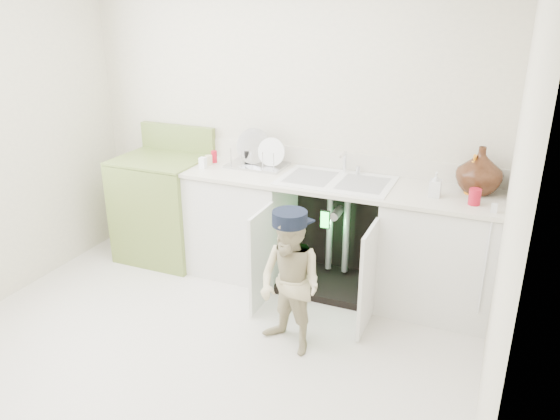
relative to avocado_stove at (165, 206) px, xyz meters
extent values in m
plane|color=beige|center=(1.01, -1.18, -0.47)|extent=(3.50, 3.50, 0.00)
cube|color=beige|center=(1.01, 0.32, 0.78)|extent=(3.50, 2.50, 0.02)
cube|color=beige|center=(2.76, -1.18, 0.78)|extent=(2.50, 3.00, 0.02)
cube|color=silver|center=(0.76, 0.02, -0.04)|extent=(0.80, 0.60, 0.86)
cube|color=silver|center=(2.36, 0.02, -0.04)|extent=(0.80, 0.60, 0.86)
cube|color=black|center=(1.56, 0.29, -0.04)|extent=(0.80, 0.06, 0.86)
cube|color=black|center=(1.56, 0.02, -0.44)|extent=(0.80, 0.60, 0.06)
cylinder|color=gray|center=(1.49, 0.12, -0.02)|extent=(0.05, 0.05, 0.70)
cylinder|color=gray|center=(1.63, 0.12, -0.02)|extent=(0.05, 0.05, 0.70)
cylinder|color=gray|center=(1.56, 0.07, 0.15)|extent=(0.07, 0.18, 0.07)
cube|color=silver|center=(1.16, -0.48, -0.07)|extent=(0.03, 0.40, 0.76)
cube|color=silver|center=(1.96, -0.48, -0.07)|extent=(0.02, 0.40, 0.76)
cube|color=beige|center=(1.56, 0.02, 0.41)|extent=(2.44, 0.64, 0.03)
cube|color=beige|center=(1.56, 0.31, 0.50)|extent=(2.44, 0.02, 0.15)
cube|color=white|center=(1.56, 0.02, 0.42)|extent=(0.85, 0.55, 0.02)
cube|color=gray|center=(1.36, 0.02, 0.43)|extent=(0.34, 0.40, 0.01)
cube|color=gray|center=(1.77, 0.02, 0.43)|extent=(0.34, 0.40, 0.01)
cylinder|color=silver|center=(1.56, 0.24, 0.52)|extent=(0.03, 0.03, 0.17)
cylinder|color=silver|center=(1.56, 0.18, 0.59)|extent=(0.02, 0.14, 0.02)
cylinder|color=silver|center=(1.67, 0.24, 0.47)|extent=(0.04, 0.04, 0.06)
cylinder|color=silver|center=(2.69, -0.29, 0.08)|extent=(0.01, 0.01, 0.70)
cube|color=silver|center=(2.69, -0.20, 0.46)|extent=(0.04, 0.02, 0.06)
cube|color=silver|center=(0.85, 0.14, 0.44)|extent=(0.47, 0.32, 0.02)
cylinder|color=silver|center=(0.80, 0.16, 0.52)|extent=(0.29, 0.11, 0.28)
cylinder|color=white|center=(0.97, 0.14, 0.51)|extent=(0.23, 0.06, 0.23)
cylinder|color=silver|center=(0.66, 0.04, 0.52)|extent=(0.01, 0.01, 0.14)
cylinder|color=silver|center=(0.75, 0.04, 0.52)|extent=(0.01, 0.01, 0.14)
cylinder|color=silver|center=(0.85, 0.04, 0.52)|extent=(0.01, 0.01, 0.14)
cylinder|color=silver|center=(0.94, 0.04, 0.52)|extent=(0.01, 0.01, 0.14)
cylinder|color=silver|center=(1.04, 0.04, 0.52)|extent=(0.01, 0.01, 0.14)
imported|color=#4A2715|center=(2.56, 0.16, 0.60)|extent=(0.32, 0.32, 0.33)
imported|color=orange|center=(2.52, 0.12, 0.57)|extent=(0.11, 0.11, 0.28)
imported|color=silver|center=(2.29, -0.04, 0.52)|extent=(0.08, 0.08, 0.18)
cylinder|color=#AB0E22|center=(2.56, -0.10, 0.48)|extent=(0.08, 0.08, 0.11)
cylinder|color=red|center=(0.47, 0.10, 0.48)|extent=(0.05, 0.05, 0.10)
cylinder|color=beige|center=(0.46, 0.02, 0.47)|extent=(0.06, 0.06, 0.08)
cylinder|color=black|center=(0.75, 0.14, 0.49)|extent=(0.04, 0.04, 0.12)
cube|color=white|center=(0.46, -0.08, 0.47)|extent=(0.05, 0.05, 0.09)
cube|color=olive|center=(0.00, -0.01, -0.03)|extent=(0.74, 0.65, 0.89)
cube|color=olive|center=(0.00, -0.01, 0.43)|extent=(0.74, 0.65, 0.02)
cube|color=olive|center=(0.00, 0.28, 0.55)|extent=(0.74, 0.06, 0.23)
cylinder|color=black|center=(-0.18, -0.17, 0.43)|extent=(0.16, 0.16, 0.02)
cylinder|color=silver|center=(-0.18, -0.17, 0.44)|extent=(0.19, 0.19, 0.01)
cylinder|color=black|center=(-0.18, 0.15, 0.43)|extent=(0.16, 0.16, 0.02)
cylinder|color=silver|center=(-0.18, 0.15, 0.44)|extent=(0.19, 0.19, 0.01)
cylinder|color=black|center=(0.18, -0.17, 0.43)|extent=(0.16, 0.16, 0.02)
cylinder|color=silver|center=(0.18, -0.17, 0.44)|extent=(0.19, 0.19, 0.01)
cylinder|color=black|center=(0.18, 0.15, 0.43)|extent=(0.16, 0.16, 0.02)
cylinder|color=silver|center=(0.18, 0.15, 0.44)|extent=(0.19, 0.19, 0.01)
imported|color=#BFB089|center=(1.55, -0.89, 0.01)|extent=(0.57, 0.51, 0.96)
cylinder|color=black|center=(1.55, -0.89, 0.45)|extent=(0.29, 0.29, 0.09)
cube|color=black|center=(1.59, -0.80, 0.42)|extent=(0.19, 0.15, 0.01)
cube|color=black|center=(1.59, -0.32, 0.25)|extent=(0.07, 0.01, 0.14)
cube|color=#26F23F|center=(1.59, -0.33, 0.25)|extent=(0.06, 0.00, 0.12)
camera|label=1|loc=(2.69, -3.76, 1.73)|focal=35.00mm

